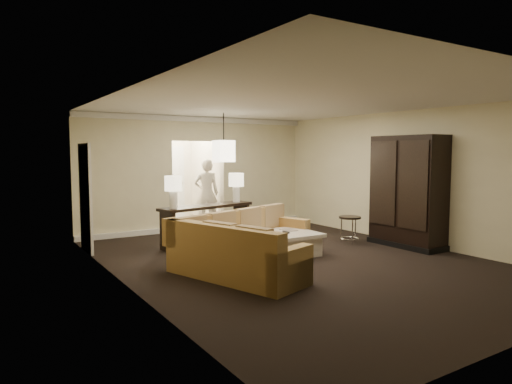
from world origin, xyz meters
TOP-DOWN VIEW (x-y plane):
  - ground at (0.00, 0.00)m, footprint 8.00×8.00m
  - wall_back at (0.00, 4.00)m, footprint 6.00×0.04m
  - wall_left at (-3.00, 0.00)m, footprint 0.04×8.00m
  - wall_right at (3.00, 0.00)m, footprint 0.04×8.00m
  - ceiling at (0.00, 0.00)m, footprint 6.00×8.00m
  - crown_molding at (0.00, 3.95)m, footprint 6.00×0.10m
  - baseboard at (0.00, 3.95)m, footprint 6.00×0.10m
  - side_door at (-2.97, 2.80)m, footprint 0.05×0.90m
  - foyer at (0.00, 5.34)m, footprint 1.44×2.02m
  - sectional_sofa at (-0.93, 0.19)m, footprint 3.08×3.03m
  - coffee_table at (0.16, 0.53)m, footprint 1.08×1.08m
  - console_table at (-0.68, 2.19)m, footprint 2.21×0.94m
  - armoire at (2.69, -0.18)m, footprint 0.67×1.57m
  - drink_table at (1.91, 0.66)m, footprint 0.46×0.46m
  - table_lamp_left at (-1.49, 2.01)m, footprint 0.33×0.33m
  - table_lamp_right at (0.13, 2.37)m, footprint 0.33×0.33m
  - pendant_light at (0.00, 2.70)m, footprint 0.38×0.38m
  - person at (0.35, 4.30)m, footprint 0.81×0.67m

SIDE VIEW (x-z plane):
  - ground at x=0.00m, z-range 0.00..0.00m
  - baseboard at x=0.00m, z-range 0.00..0.12m
  - coffee_table at x=0.16m, z-range 0.00..0.44m
  - sectional_sofa at x=-0.93m, z-range -0.09..0.79m
  - drink_table at x=1.91m, z-range 0.12..0.70m
  - console_table at x=-0.68m, z-range 0.08..0.91m
  - person at x=0.35m, z-range 0.00..1.93m
  - side_door at x=-2.97m, z-range 0.00..2.10m
  - armoire at x=2.69m, z-range -0.05..2.22m
  - table_lamp_left at x=-1.49m, z-range 0.94..1.57m
  - table_lamp_right at x=0.13m, z-range 0.94..1.57m
  - foyer at x=0.00m, z-range -0.10..2.70m
  - wall_back at x=0.00m, z-range 0.00..2.80m
  - wall_left at x=-3.00m, z-range 0.00..2.80m
  - wall_right at x=3.00m, z-range 0.00..2.80m
  - pendant_light at x=0.00m, z-range 1.41..2.50m
  - crown_molding at x=0.00m, z-range 2.67..2.79m
  - ceiling at x=0.00m, z-range 2.79..2.81m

